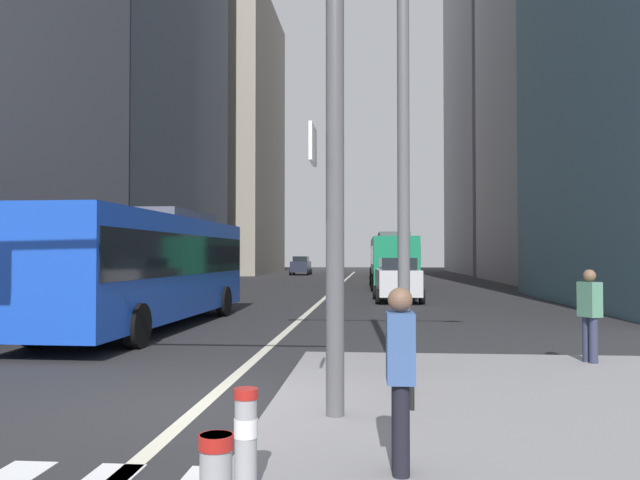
{
  "coord_description": "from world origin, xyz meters",
  "views": [
    {
      "loc": [
        2.33,
        -8.46,
        2.05
      ],
      "look_at": [
        -1.68,
        39.03,
        3.2
      ],
      "focal_mm": 35.56,
      "sensor_mm": 36.0,
      "label": 1
    }
  ],
  "objects_px": {
    "city_bus_blue_oncoming": "(149,263)",
    "bollard_left": "(246,434)",
    "city_bus_red_receding": "(392,259)",
    "pedestrian_walking": "(590,311)",
    "city_bus_red_distant": "(385,258)",
    "street_lamp_post": "(403,59)",
    "traffic_signal_gantry": "(152,85)",
    "car_receding_near": "(397,279)",
    "car_oncoming_mid": "(301,265)",
    "pedestrian_waiting": "(400,371)"
  },
  "relations": [
    {
      "from": "bollard_left",
      "to": "city_bus_blue_oncoming",
      "type": "bearing_deg",
      "value": 113.25
    },
    {
      "from": "car_oncoming_mid",
      "to": "bollard_left",
      "type": "bearing_deg",
      "value": -83.85
    },
    {
      "from": "traffic_signal_gantry",
      "to": "street_lamp_post",
      "type": "xyz_separation_m",
      "value": [
        3.2,
        2.89,
        1.14
      ]
    },
    {
      "from": "city_bus_blue_oncoming",
      "to": "car_receding_near",
      "type": "relative_size",
      "value": 2.59
    },
    {
      "from": "car_oncoming_mid",
      "to": "street_lamp_post",
      "type": "relative_size",
      "value": 0.52
    },
    {
      "from": "pedestrian_walking",
      "to": "city_bus_red_distant",
      "type": "bearing_deg",
      "value": 93.38
    },
    {
      "from": "street_lamp_post",
      "to": "pedestrian_walking",
      "type": "distance_m",
      "value": 5.52
    },
    {
      "from": "city_bus_red_receding",
      "to": "pedestrian_walking",
      "type": "height_order",
      "value": "city_bus_red_receding"
    },
    {
      "from": "city_bus_red_distant",
      "to": "street_lamp_post",
      "type": "xyz_separation_m",
      "value": [
        -0.55,
        -48.39,
        3.45
      ]
    },
    {
      "from": "city_bus_red_distant",
      "to": "car_receding_near",
      "type": "xyz_separation_m",
      "value": [
        0.0,
        -30.63,
        -0.85
      ]
    },
    {
      "from": "city_bus_red_distant",
      "to": "traffic_signal_gantry",
      "type": "relative_size",
      "value": 1.68
    },
    {
      "from": "city_bus_blue_oncoming",
      "to": "car_oncoming_mid",
      "type": "bearing_deg",
      "value": 91.49
    },
    {
      "from": "city_bus_red_receding",
      "to": "car_receding_near",
      "type": "bearing_deg",
      "value": -90.58
    },
    {
      "from": "street_lamp_post",
      "to": "car_oncoming_mid",
      "type": "bearing_deg",
      "value": 98.29
    },
    {
      "from": "city_bus_red_distant",
      "to": "bollard_left",
      "type": "xyz_separation_m",
      "value": [
        -2.07,
        -53.75,
        -1.22
      ]
    },
    {
      "from": "city_bus_blue_oncoming",
      "to": "pedestrian_walking",
      "type": "xyz_separation_m",
      "value": [
        10.14,
        -5.71,
        -0.77
      ]
    },
    {
      "from": "city_bus_red_receding",
      "to": "street_lamp_post",
      "type": "relative_size",
      "value": 1.36
    },
    {
      "from": "car_receding_near",
      "to": "traffic_signal_gantry",
      "type": "relative_size",
      "value": 0.67
    },
    {
      "from": "pedestrian_waiting",
      "to": "pedestrian_walking",
      "type": "distance_m",
      "value": 7.03
    },
    {
      "from": "city_bus_red_distant",
      "to": "city_bus_blue_oncoming",
      "type": "bearing_deg",
      "value": -100.06
    },
    {
      "from": "city_bus_red_distant",
      "to": "pedestrian_walking",
      "type": "height_order",
      "value": "city_bus_red_distant"
    },
    {
      "from": "pedestrian_walking",
      "to": "car_oncoming_mid",
      "type": "bearing_deg",
      "value": 101.89
    },
    {
      "from": "city_bus_red_receding",
      "to": "car_oncoming_mid",
      "type": "height_order",
      "value": "city_bus_red_receding"
    },
    {
      "from": "city_bus_red_distant",
      "to": "car_oncoming_mid",
      "type": "height_order",
      "value": "city_bus_red_distant"
    },
    {
      "from": "traffic_signal_gantry",
      "to": "bollard_left",
      "type": "relative_size",
      "value": 8.06
    },
    {
      "from": "car_receding_near",
      "to": "car_oncoming_mid",
      "type": "bearing_deg",
      "value": 102.91
    },
    {
      "from": "pedestrian_waiting",
      "to": "pedestrian_walking",
      "type": "relative_size",
      "value": 0.98
    },
    {
      "from": "pedestrian_waiting",
      "to": "car_oncoming_mid",
      "type": "bearing_deg",
      "value": 97.39
    },
    {
      "from": "city_bus_blue_oncoming",
      "to": "bollard_left",
      "type": "distance_m",
      "value": 13.43
    },
    {
      "from": "car_oncoming_mid",
      "to": "traffic_signal_gantry",
      "type": "xyz_separation_m",
      "value": [
        4.86,
        -58.23,
        3.15
      ]
    },
    {
      "from": "city_bus_red_receding",
      "to": "pedestrian_walking",
      "type": "distance_m",
      "value": 28.03
    },
    {
      "from": "car_oncoming_mid",
      "to": "car_receding_near",
      "type": "xyz_separation_m",
      "value": [
        8.61,
        -37.58,
        0.0
      ]
    },
    {
      "from": "city_bus_red_receding",
      "to": "street_lamp_post",
      "type": "xyz_separation_m",
      "value": [
        -0.67,
        -29.11,
        3.45
      ]
    },
    {
      "from": "bollard_left",
      "to": "street_lamp_post",
      "type": "bearing_deg",
      "value": 74.19
    },
    {
      "from": "pedestrian_waiting",
      "to": "pedestrian_walking",
      "type": "height_order",
      "value": "pedestrian_walking"
    },
    {
      "from": "traffic_signal_gantry",
      "to": "pedestrian_waiting",
      "type": "relative_size",
      "value": 4.13
    },
    {
      "from": "city_bus_blue_oncoming",
      "to": "traffic_signal_gantry",
      "type": "height_order",
      "value": "traffic_signal_gantry"
    },
    {
      "from": "city_bus_red_receding",
      "to": "pedestrian_walking",
      "type": "relative_size",
      "value": 6.59
    },
    {
      "from": "city_bus_red_receding",
      "to": "city_bus_red_distant",
      "type": "distance_m",
      "value": 19.28
    },
    {
      "from": "traffic_signal_gantry",
      "to": "car_oncoming_mid",
      "type": "bearing_deg",
      "value": 94.77
    },
    {
      "from": "bollard_left",
      "to": "pedestrian_walking",
      "type": "distance_m",
      "value": 8.19
    },
    {
      "from": "city_bus_red_receding",
      "to": "pedestrian_walking",
      "type": "xyz_separation_m",
      "value": [
        2.67,
        -27.89,
        -0.77
      ]
    },
    {
      "from": "city_bus_blue_oncoming",
      "to": "traffic_signal_gantry",
      "type": "bearing_deg",
      "value": -69.87
    },
    {
      "from": "car_oncoming_mid",
      "to": "street_lamp_post",
      "type": "distance_m",
      "value": 56.08
    },
    {
      "from": "car_receding_near",
      "to": "bollard_left",
      "type": "height_order",
      "value": "car_receding_near"
    },
    {
      "from": "traffic_signal_gantry",
      "to": "city_bus_red_receding",
      "type": "bearing_deg",
      "value": 83.1
    },
    {
      "from": "car_oncoming_mid",
      "to": "car_receding_near",
      "type": "distance_m",
      "value": 38.55
    },
    {
      "from": "city_bus_red_distant",
      "to": "car_oncoming_mid",
      "type": "xyz_separation_m",
      "value": [
        -8.61,
        6.95,
        -0.85
      ]
    },
    {
      "from": "city_bus_red_receding",
      "to": "street_lamp_post",
      "type": "distance_m",
      "value": 29.32
    },
    {
      "from": "city_bus_blue_oncoming",
      "to": "city_bus_red_distant",
      "type": "height_order",
      "value": "same"
    }
  ]
}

